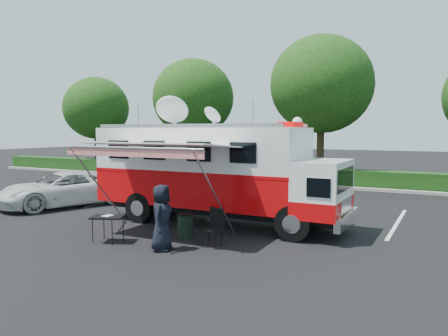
{
  "coord_description": "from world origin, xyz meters",
  "views": [
    {
      "loc": [
        7.12,
        -13.03,
        3.24
      ],
      "look_at": [
        0.0,
        0.5,
        1.9
      ],
      "focal_mm": 35.0,
      "sensor_mm": 36.0,
      "label": 1
    }
  ],
  "objects_px": {
    "trash_bin": "(185,226)",
    "folding_table": "(108,218)",
    "command_truck": "(215,171)",
    "white_suv": "(62,206)"
  },
  "relations": [
    {
      "from": "trash_bin",
      "to": "folding_table",
      "type": "bearing_deg",
      "value": -141.68
    },
    {
      "from": "command_truck",
      "to": "folding_table",
      "type": "bearing_deg",
      "value": -112.94
    },
    {
      "from": "folding_table",
      "to": "trash_bin",
      "type": "bearing_deg",
      "value": 38.32
    },
    {
      "from": "command_truck",
      "to": "folding_table",
      "type": "distance_m",
      "value": 4.1
    },
    {
      "from": "white_suv",
      "to": "folding_table",
      "type": "relative_size",
      "value": 4.81
    },
    {
      "from": "folding_table",
      "to": "trash_bin",
      "type": "xyz_separation_m",
      "value": [
        1.76,
        1.39,
        -0.34
      ]
    },
    {
      "from": "command_truck",
      "to": "white_suv",
      "type": "height_order",
      "value": "command_truck"
    },
    {
      "from": "trash_bin",
      "to": "command_truck",
      "type": "bearing_deg",
      "value": 95.63
    },
    {
      "from": "command_truck",
      "to": "white_suv",
      "type": "xyz_separation_m",
      "value": [
        -7.45,
        -0.01,
        -1.82
      ]
    },
    {
      "from": "white_suv",
      "to": "trash_bin",
      "type": "height_order",
      "value": "trash_bin"
    }
  ]
}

